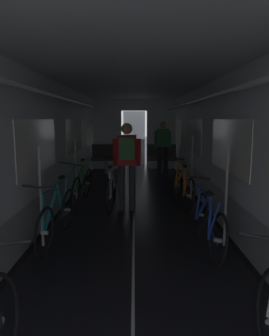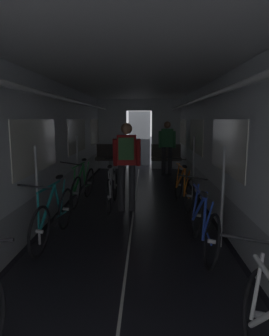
{
  "view_description": "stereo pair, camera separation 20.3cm",
  "coord_description": "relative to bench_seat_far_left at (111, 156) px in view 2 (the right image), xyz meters",
  "views": [
    {
      "loc": [
        0.01,
        -2.07,
        1.75
      ],
      "look_at": [
        0.0,
        4.31,
        0.76
      ],
      "focal_mm": 33.44,
      "sensor_mm": 36.0,
      "label": 1
    },
    {
      "loc": [
        0.22,
        -2.06,
        1.75
      ],
      "look_at": [
        0.0,
        4.31,
        0.76
      ],
      "focal_mm": 33.44,
      "sensor_mm": 36.0,
      "label": 2
    }
  ],
  "objects": [
    {
      "name": "bicycle_orange",
      "position": [
        1.9,
        -3.9,
        -0.19
      ],
      "size": [
        0.46,
        1.69,
        0.96
      ],
      "color": "black",
      "rests_on": "ground"
    },
    {
      "name": "train_car_shell",
      "position": [
        0.9,
        -4.47,
        1.13
      ],
      "size": [
        3.14,
        12.34,
        2.57
      ],
      "color": "black",
      "rests_on": "ground"
    },
    {
      "name": "person_cyclist_aisle",
      "position": [
        0.77,
        -4.3,
        0.45
      ],
      "size": [
        0.53,
        0.37,
        1.69
      ],
      "color": "#2D2D33",
      "rests_on": "ground"
    },
    {
      "name": "bicycle_green",
      "position": [
        -0.19,
        -3.74,
        -0.19
      ],
      "size": [
        0.47,
        1.69,
        0.96
      ],
      "color": "black",
      "rests_on": "ground"
    },
    {
      "name": "bench_seat_far_left",
      "position": [
        0.0,
        0.0,
        0.0
      ],
      "size": [
        0.98,
        0.51,
        0.95
      ],
      "color": "gray",
      "rests_on": "ground"
    },
    {
      "name": "bicycle_silver_in_aisle",
      "position": [
        0.46,
        -4.03,
        -0.18
      ],
      "size": [
        0.44,
        1.69,
        0.94
      ],
      "color": "black",
      "rests_on": "ground"
    },
    {
      "name": "bicycle_teal",
      "position": [
        -0.19,
        -5.84,
        -0.18
      ],
      "size": [
        0.44,
        1.69,
        0.95
      ],
      "color": "black",
      "rests_on": "ground"
    },
    {
      "name": "person_standing_near_bench",
      "position": [
        1.8,
        -0.38,
        0.41
      ],
      "size": [
        0.53,
        0.23,
        1.69
      ],
      "color": "#2D2D33",
      "rests_on": "ground"
    },
    {
      "name": "bench_seat_far_right",
      "position": [
        1.8,
        0.0,
        0.0
      ],
      "size": [
        0.98,
        0.51,
        0.95
      ],
      "color": "gray",
      "rests_on": "ground"
    },
    {
      "name": "bicycle_blue",
      "position": [
        1.9,
        -6.11,
        -0.19
      ],
      "size": [
        0.44,
        1.69,
        0.96
      ],
      "color": "black",
      "rests_on": "ground"
    }
  ]
}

